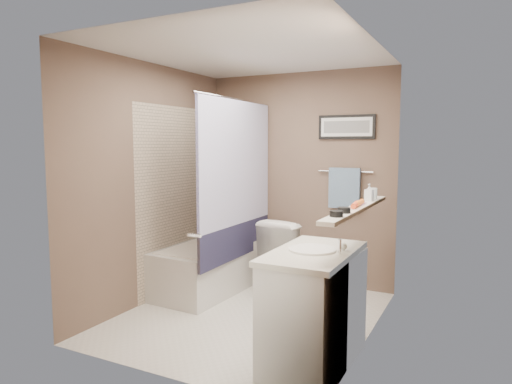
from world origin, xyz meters
The scene contains 34 objects.
ground centered at (0.00, 0.00, 0.00)m, with size 2.50×2.50×0.00m, color silver.
ceiling centered at (0.00, 0.00, 2.38)m, with size 2.20×2.50×0.04m, color silver.
wall_back centered at (0.00, 1.23, 1.20)m, with size 2.20×0.04×2.40m, color brown.
wall_front centered at (0.00, -1.23, 1.20)m, with size 2.20×0.04×2.40m, color brown.
wall_left centered at (-1.08, 0.00, 1.20)m, with size 0.04×2.50×2.40m, color brown.
wall_right centered at (1.08, 0.00, 1.20)m, with size 0.04×2.50×2.40m, color brown.
tile_surround centered at (-1.09, 0.50, 1.00)m, with size 0.02×1.55×2.00m, color tan.
curtain_rod centered at (-0.40, 0.50, 2.05)m, with size 0.02×0.02×1.55m, color silver.
curtain_upper centered at (-0.40, 0.50, 1.40)m, with size 0.03×1.45×1.28m, color white.
curtain_lower centered at (-0.40, 0.50, 0.58)m, with size 0.03×1.45×0.36m, color #232240.
mirror centered at (1.09, -0.15, 1.62)m, with size 0.02×1.60×1.00m, color silver.
shelf centered at (1.04, -0.15, 1.10)m, with size 0.12×1.60×0.03m, color silver.
towel_bar centered at (0.55, 1.22, 1.30)m, with size 0.02×0.02×0.60m, color silver.
towel centered at (0.55, 1.20, 1.12)m, with size 0.34×0.05×0.44m, color #8DB0CE.
art_frame centered at (0.55, 1.23, 1.78)m, with size 0.62×0.03×0.26m, color black.
art_mat centered at (0.55, 1.22, 1.78)m, with size 0.56×0.00×0.20m, color white.
art_image centered at (0.55, 1.22, 1.78)m, with size 0.50×0.00×0.13m, color #595959.
door centered at (0.55, -1.24, 1.00)m, with size 0.80×0.02×2.00m, color silver.
door_handle centered at (0.22, -1.19, 1.00)m, with size 0.02×0.02×0.10m, color silver.
bathtub centered at (-0.75, 0.56, 0.25)m, with size 0.70×1.50×0.50m, color silver.
tub_rim centered at (-0.75, 0.56, 0.50)m, with size 0.56×1.36×0.02m, color white.
toilet centered at (0.12, 0.84, 0.41)m, with size 0.45×0.80×0.81m, color white.
vanity centered at (0.85, -0.60, 0.40)m, with size 0.50×0.90×0.80m, color white.
countertop centered at (0.84, -0.60, 0.82)m, with size 0.54×0.96×0.04m, color beige.
sink_basin centered at (0.83, -0.60, 0.85)m, with size 0.34×0.34×0.01m, color white.
faucet_spout centered at (1.03, -0.60, 0.89)m, with size 0.02×0.02×0.10m, color silver.
faucet_knob centered at (1.03, -0.50, 0.87)m, with size 0.05×0.05×0.05m, color silver.
candle_bowl_near centered at (1.04, -0.72, 1.14)m, with size 0.09×0.09×0.04m, color black.
candle_bowl_far centered at (1.04, -0.53, 1.14)m, with size 0.09×0.09×0.04m, color black.
hair_brush_front centered at (1.04, -0.22, 1.14)m, with size 0.04×0.04×0.22m, color #EE4C21.
hair_brush_back centered at (1.04, -0.10, 1.14)m, with size 0.04×0.04×0.22m, color orange.
pink_comb centered at (1.04, 0.00, 1.12)m, with size 0.03×0.16×0.01m, color pink.
glass_jar centered at (1.04, 0.37, 1.17)m, with size 0.08×0.08×0.10m, color white.
soap_bottle centered at (1.04, 0.23, 1.19)m, with size 0.07×0.07×0.15m, color #999999.
Camera 1 is at (1.91, -3.64, 1.60)m, focal length 32.00 mm.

